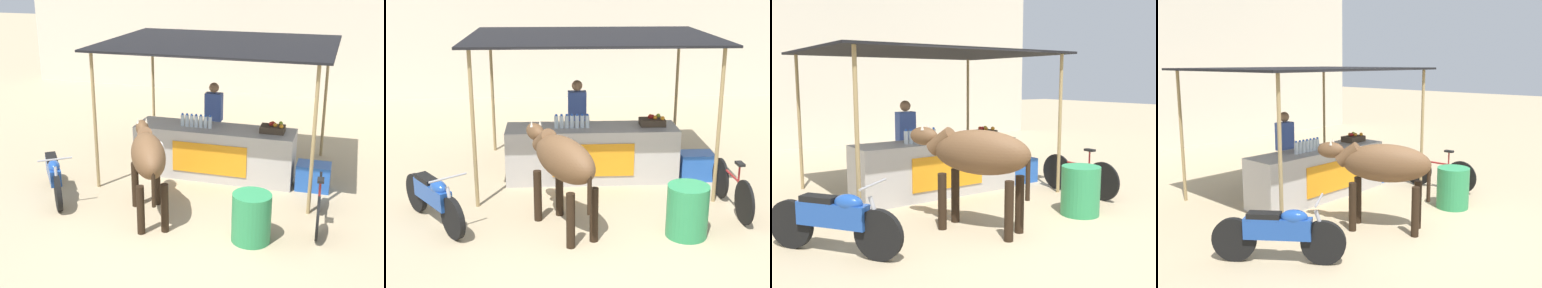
% 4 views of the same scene
% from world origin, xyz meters
% --- Properties ---
extents(ground_plane, '(60.00, 60.00, 0.00)m').
position_xyz_m(ground_plane, '(0.00, 0.00, 0.00)').
color(ground_plane, tan).
extents(stall_counter, '(3.00, 0.82, 0.96)m').
position_xyz_m(stall_counter, '(0.00, 2.20, 0.48)').
color(stall_counter, '#B2ADA8').
rests_on(stall_counter, ground).
extents(stall_awning, '(4.20, 3.20, 2.52)m').
position_xyz_m(stall_awning, '(0.00, 2.50, 2.42)').
color(stall_awning, black).
rests_on(stall_awning, ground).
extents(water_bottle_row, '(0.61, 0.07, 0.25)m').
position_xyz_m(water_bottle_row, '(-0.35, 2.15, 1.07)').
color(water_bottle_row, silver).
rests_on(water_bottle_row, stall_counter).
extents(fruit_crate, '(0.44, 0.32, 0.18)m').
position_xyz_m(fruit_crate, '(1.08, 2.25, 1.03)').
color(fruit_crate, '#3F3326').
rests_on(fruit_crate, stall_counter).
extents(vendor_behind_counter, '(0.34, 0.22, 1.65)m').
position_xyz_m(vendor_behind_counter, '(-0.22, 2.95, 0.85)').
color(vendor_behind_counter, '#383842').
rests_on(vendor_behind_counter, ground).
extents(cooler_box, '(0.60, 0.44, 0.48)m').
position_xyz_m(cooler_box, '(1.87, 2.10, 0.24)').
color(cooler_box, blue).
rests_on(cooler_box, ground).
extents(water_barrel, '(0.58, 0.58, 0.75)m').
position_xyz_m(water_barrel, '(1.16, -0.10, 0.37)').
color(water_barrel, '#2D8C51').
rests_on(water_barrel, ground).
extents(cow, '(1.16, 1.78, 1.44)m').
position_xyz_m(cow, '(-0.56, 0.21, 1.03)').
color(cow, brown).
rests_on(cow, ground).
extents(motorcycle_parked, '(1.14, 1.49, 0.90)m').
position_xyz_m(motorcycle_parked, '(-2.43, 0.45, 0.43)').
color(motorcycle_parked, black).
rests_on(motorcycle_parked, ground).
extents(bicycle_leaning, '(0.12, 1.66, 0.85)m').
position_xyz_m(bicycle_leaning, '(2.06, 0.73, 0.35)').
color(bicycle_leaning, black).
rests_on(bicycle_leaning, ground).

